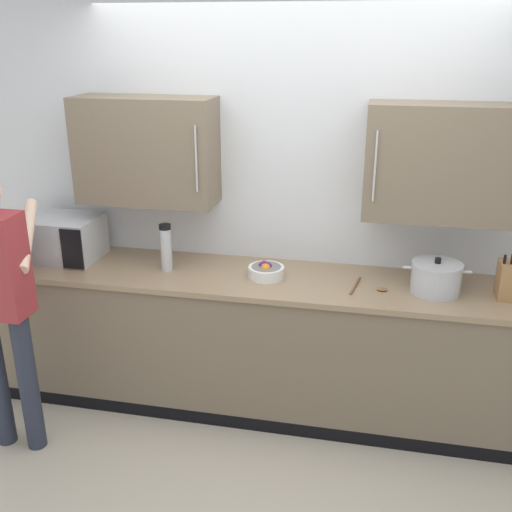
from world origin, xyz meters
TOP-DOWN VIEW (x-y plane):
  - ground_plane at (0.00, 0.00)m, footprint 9.29×9.29m
  - back_wall_tiled at (-0.00, 1.02)m, footprint 4.20×0.44m
  - counter_unit at (0.00, 0.71)m, footprint 3.87×0.66m
  - microwave_oven at (-1.51, 0.74)m, footprint 0.51×0.72m
  - knife_block at (1.29, 0.69)m, footprint 0.11×0.15m
  - stock_pot at (0.90, 0.68)m, footprint 0.38×0.29m
  - thermos_flask at (-0.73, 0.68)m, footprint 0.07×0.07m
  - wooden_spoon at (0.52, 0.65)m, footprint 0.22×0.26m
  - fruit_bowl at (-0.09, 0.70)m, footprint 0.22×0.22m

SIDE VIEW (x-z plane):
  - ground_plane at x=0.00m, z-range 0.00..0.00m
  - counter_unit at x=0.00m, z-range 0.00..0.92m
  - wooden_spoon at x=0.52m, z-range 0.92..0.94m
  - fruit_bowl at x=-0.09m, z-range 0.91..1.01m
  - stock_pot at x=0.90m, z-range 0.91..1.12m
  - knife_block at x=1.29m, z-range 0.89..1.17m
  - microwave_oven at x=-1.51m, z-range 0.92..1.20m
  - thermos_flask at x=-0.73m, z-range 0.92..1.23m
  - back_wall_tiled at x=0.00m, z-range 0.09..2.67m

